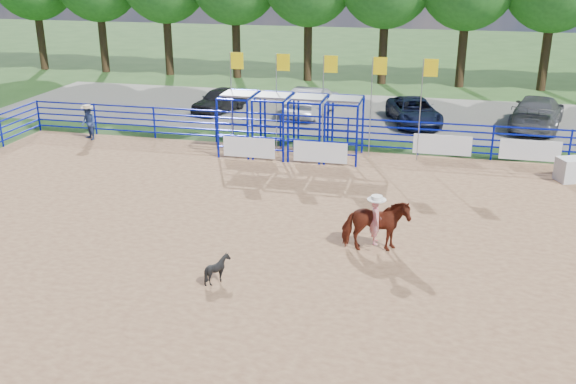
% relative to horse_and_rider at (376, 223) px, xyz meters
% --- Properties ---
extents(ground, '(120.00, 120.00, 0.00)m').
position_rel_horse_and_rider_xyz_m(ground, '(-2.18, -0.17, -0.89)').
color(ground, '#305321').
rests_on(ground, ground).
extents(arena_dirt, '(30.00, 20.00, 0.02)m').
position_rel_horse_and_rider_xyz_m(arena_dirt, '(-2.18, -0.17, -0.88)').
color(arena_dirt, '#9F734F').
rests_on(arena_dirt, ground).
extents(gravel_strip, '(40.00, 10.00, 0.01)m').
position_rel_horse_and_rider_xyz_m(gravel_strip, '(-2.18, 16.83, -0.89)').
color(gravel_strip, gray).
rests_on(gravel_strip, ground).
extents(horse_and_rider, '(2.00, 1.20, 2.37)m').
position_rel_horse_and_rider_xyz_m(horse_and_rider, '(0.00, 0.00, 0.00)').
color(horse_and_rider, maroon).
rests_on(horse_and_rider, arena_dirt).
extents(calf, '(0.81, 0.75, 0.74)m').
position_rel_horse_and_rider_xyz_m(calf, '(-3.78, -2.80, -0.50)').
color(calf, black).
rests_on(calf, arena_dirt).
extents(spectator_cowboy, '(0.95, 0.91, 1.59)m').
position_rel_horse_and_rider_xyz_m(spectator_cowboy, '(-14.01, 8.92, -0.07)').
color(spectator_cowboy, navy).
rests_on(spectator_cowboy, arena_dirt).
extents(car_a, '(2.45, 4.08, 1.30)m').
position_rel_horse_and_rider_xyz_m(car_a, '(-9.99, 15.61, -0.23)').
color(car_a, black).
rests_on(car_a, gravel_strip).
extents(car_b, '(2.28, 4.76, 1.51)m').
position_rel_horse_and_rider_xyz_m(car_b, '(-4.95, 16.01, -0.13)').
color(car_b, gray).
rests_on(car_b, gravel_strip).
extents(car_c, '(3.30, 5.00, 1.28)m').
position_rel_horse_and_rider_xyz_m(car_c, '(0.40, 15.31, -0.24)').
color(car_c, black).
rests_on(car_c, gravel_strip).
extents(car_d, '(3.39, 5.84, 1.59)m').
position_rel_horse_and_rider_xyz_m(car_d, '(6.32, 15.87, -0.09)').
color(car_d, '#555558').
rests_on(car_d, gravel_strip).
extents(perimeter_fence, '(30.10, 20.10, 1.50)m').
position_rel_horse_and_rider_xyz_m(perimeter_fence, '(-2.18, -0.17, -0.14)').
color(perimeter_fence, '#0713A7').
rests_on(perimeter_fence, ground).
extents(chute_assembly, '(19.32, 2.41, 4.20)m').
position_rel_horse_and_rider_xyz_m(chute_assembly, '(-4.08, 8.67, 0.37)').
color(chute_assembly, '#0713A7').
rests_on(chute_assembly, ground).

